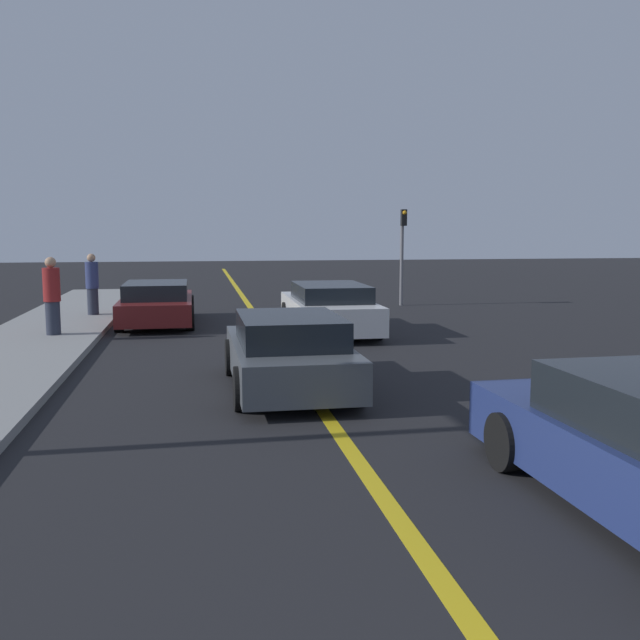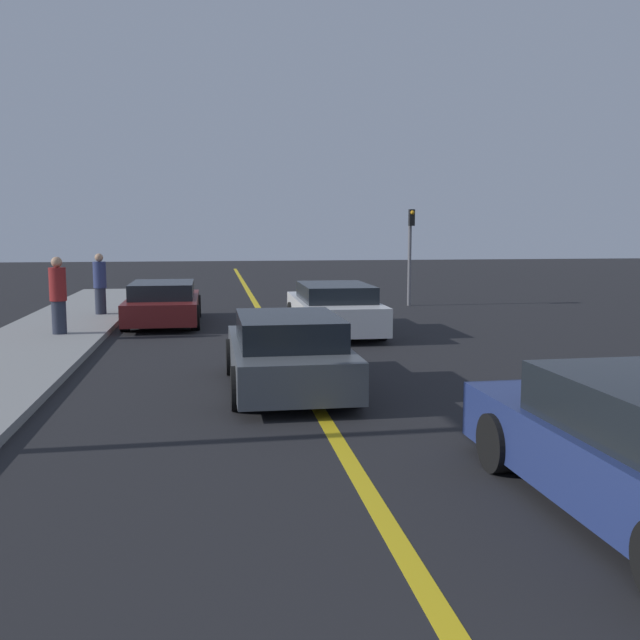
{
  "view_description": "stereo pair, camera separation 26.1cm",
  "coord_description": "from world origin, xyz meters",
  "px_view_note": "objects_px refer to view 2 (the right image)",
  "views": [
    {
      "loc": [
        -1.74,
        0.23,
        2.59
      ],
      "look_at": [
        0.33,
        12.23,
        1.04
      ],
      "focal_mm": 40.0,
      "sensor_mm": 36.0,
      "label": 1
    },
    {
      "loc": [
        -1.49,
        0.19,
        2.59
      ],
      "look_at": [
        0.33,
        12.23,
        1.04
      ],
      "focal_mm": 40.0,
      "sensor_mm": 36.0,
      "label": 2
    }
  ],
  "objects_px": {
    "car_far_distant": "(334,308)",
    "pedestrian_near_curb": "(58,295)",
    "car_ahead_center": "(287,353)",
    "pedestrian_mid_group": "(100,284)",
    "car_parked_left_lot": "(163,303)",
    "traffic_light": "(410,246)"
  },
  "relations": [
    {
      "from": "car_parked_left_lot",
      "to": "pedestrian_near_curb",
      "type": "xyz_separation_m",
      "value": [
        -2.24,
        -2.55,
        0.47
      ]
    },
    {
      "from": "car_parked_left_lot",
      "to": "pedestrian_mid_group",
      "type": "height_order",
      "value": "pedestrian_mid_group"
    },
    {
      "from": "car_parked_left_lot",
      "to": "traffic_light",
      "type": "bearing_deg",
      "value": 23.74
    },
    {
      "from": "car_parked_left_lot",
      "to": "pedestrian_near_curb",
      "type": "height_order",
      "value": "pedestrian_near_curb"
    },
    {
      "from": "traffic_light",
      "to": "pedestrian_mid_group",
      "type": "bearing_deg",
      "value": -167.65
    },
    {
      "from": "traffic_light",
      "to": "pedestrian_near_curb",
      "type": "bearing_deg",
      "value": -149.11
    },
    {
      "from": "car_ahead_center",
      "to": "pedestrian_mid_group",
      "type": "relative_size",
      "value": 2.37
    },
    {
      "from": "car_far_distant",
      "to": "traffic_light",
      "type": "relative_size",
      "value": 1.47
    },
    {
      "from": "car_ahead_center",
      "to": "car_far_distant",
      "type": "distance_m",
      "value": 6.58
    },
    {
      "from": "pedestrian_near_curb",
      "to": "car_ahead_center",
      "type": "bearing_deg",
      "value": -51.71
    },
    {
      "from": "pedestrian_near_curb",
      "to": "car_parked_left_lot",
      "type": "bearing_deg",
      "value": 48.71
    },
    {
      "from": "car_far_distant",
      "to": "pedestrian_near_curb",
      "type": "height_order",
      "value": "pedestrian_near_curb"
    },
    {
      "from": "car_ahead_center",
      "to": "car_far_distant",
      "type": "xyz_separation_m",
      "value": [
        1.85,
        6.32,
        0.01
      ]
    },
    {
      "from": "car_parked_left_lot",
      "to": "pedestrian_mid_group",
      "type": "bearing_deg",
      "value": 142.82
    },
    {
      "from": "car_ahead_center",
      "to": "car_parked_left_lot",
      "type": "height_order",
      "value": "car_ahead_center"
    },
    {
      "from": "car_ahead_center",
      "to": "pedestrian_near_curb",
      "type": "distance_m",
      "value": 7.72
    },
    {
      "from": "pedestrian_near_curb",
      "to": "traffic_light",
      "type": "distance_m",
      "value": 11.98
    },
    {
      "from": "car_far_distant",
      "to": "pedestrian_mid_group",
      "type": "bearing_deg",
      "value": 149.8
    },
    {
      "from": "pedestrian_near_curb",
      "to": "car_far_distant",
      "type": "bearing_deg",
      "value": 2.31
    },
    {
      "from": "pedestrian_mid_group",
      "to": "traffic_light",
      "type": "xyz_separation_m",
      "value": [
        9.89,
        2.16,
        1.02
      ]
    },
    {
      "from": "car_ahead_center",
      "to": "pedestrian_mid_group",
      "type": "xyz_separation_m",
      "value": [
        -4.42,
        10.01,
        0.42
      ]
    },
    {
      "from": "car_ahead_center",
      "to": "traffic_light",
      "type": "bearing_deg",
      "value": 65.5
    }
  ]
}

